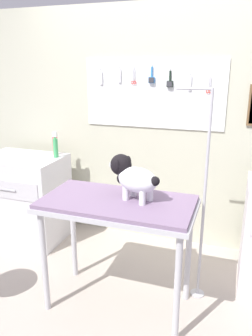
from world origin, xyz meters
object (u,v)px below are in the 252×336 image
grooming_arm (202,208)px  pump_bottle_white (56,146)px  grooming_table (117,212)px  dog (133,177)px  counter_left (25,198)px

grooming_arm → pump_bottle_white: size_ratio=6.39×
grooming_arm → grooming_table: bearing=-151.2°
dog → counter_left: dog is taller
pump_bottle_white → grooming_table: bearing=-39.6°
grooming_arm → pump_bottle_white: 1.58m
grooming_table → dog: size_ratio=2.64×
dog → counter_left: (-1.36, 0.62, -0.58)m
grooming_arm → pump_bottle_white: grooming_arm is taller
counter_left → pump_bottle_white: pump_bottle_white is taller
grooming_arm → counter_left: bearing=168.4°
grooming_table → counter_left: size_ratio=1.23×
counter_left → grooming_arm: bearing=-11.6°
counter_left → dog: bearing=-24.4°
grooming_table → grooming_arm: bearing=28.8°
pump_bottle_white → grooming_arm: bearing=-17.5°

